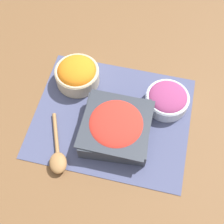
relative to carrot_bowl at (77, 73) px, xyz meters
name	(u,v)px	position (x,y,z in m)	size (l,w,h in m)	color
ground_plane	(112,117)	(-0.15, 0.11, -0.05)	(3.00, 3.00, 0.00)	brown
placemat	(112,117)	(-0.15, 0.11, -0.04)	(0.50, 0.41, 0.00)	#474C70
carrot_bowl	(77,73)	(0.00, 0.00, 0.00)	(0.15, 0.15, 0.08)	beige
onion_bowl	(167,99)	(-0.31, 0.03, -0.01)	(0.14, 0.14, 0.06)	silver
tomato_bowl	(116,127)	(-0.17, 0.16, 0.00)	(0.22, 0.22, 0.08)	#333842
wooden_spoon	(58,158)	(-0.02, 0.29, -0.03)	(0.11, 0.20, 0.03)	#9E7042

